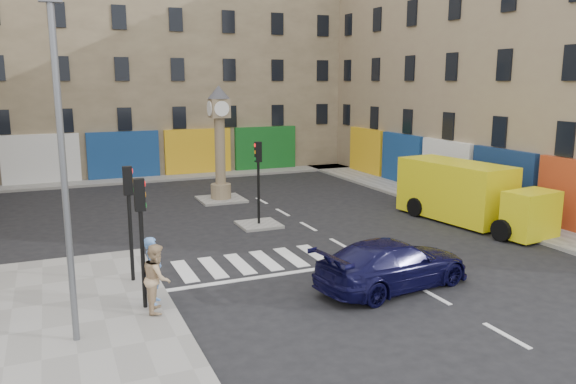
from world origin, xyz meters
TOP-DOWN VIEW (x-y plane):
  - ground at (0.00, 0.00)m, footprint 120.00×120.00m
  - sidewalk_left at (-11.00, -2.00)m, footprint 7.00×16.00m
  - sidewalk_right at (8.70, 10.00)m, footprint 2.60×30.00m
  - sidewalk_far at (-4.00, 22.20)m, footprint 32.00×2.40m
  - island_near at (-2.00, 8.00)m, footprint 1.80×1.80m
  - island_far at (-2.00, 14.00)m, footprint 2.40×2.40m
  - building_right at (15.00, 10.00)m, footprint 10.00×30.00m
  - building_far at (-4.00, 28.00)m, footprint 32.00×10.00m
  - traffic_light_left_near at (-8.30, 0.20)m, footprint 0.28×0.22m
  - traffic_light_left_far at (-8.30, 2.60)m, footprint 0.28×0.22m
  - traffic_light_island at (-2.00, 8.00)m, footprint 0.28×0.22m
  - lamp_post at (-10.20, -1.20)m, footprint 0.50×0.25m
  - clock_pillar at (-2.00, 14.00)m, footprint 1.20×1.20m
  - navy_sedan at (-0.76, -0.90)m, footprint 5.63×3.01m
  - yellow_van at (7.01, 4.78)m, footprint 3.32×7.75m
  - pedestrian_blue at (-8.00, 0.43)m, footprint 0.71×0.84m
  - pedestrian_tan at (-8.00, -0.18)m, footprint 0.89×1.06m

SIDE VIEW (x-z plane):
  - ground at x=0.00m, z-range 0.00..0.00m
  - island_near at x=-2.00m, z-range 0.00..0.12m
  - island_far at x=-2.00m, z-range 0.00..0.12m
  - sidewalk_left at x=-11.00m, z-range 0.00..0.15m
  - sidewalk_right at x=8.70m, z-range 0.00..0.15m
  - sidewalk_far at x=-4.00m, z-range 0.00..0.15m
  - navy_sedan at x=-0.76m, z-range 0.00..1.55m
  - pedestrian_tan at x=-8.00m, z-range 0.15..2.07m
  - pedestrian_blue at x=-8.00m, z-range 0.15..2.11m
  - yellow_van at x=7.01m, z-range -0.01..2.73m
  - traffic_light_island at x=-2.00m, z-range 0.74..4.44m
  - traffic_light_left_near at x=-8.30m, z-range 0.77..4.47m
  - traffic_light_left_far at x=-8.30m, z-range 0.77..4.47m
  - clock_pillar at x=-2.00m, z-range 0.50..6.60m
  - lamp_post at x=-10.20m, z-range 0.64..8.94m
  - building_right at x=15.00m, z-range 0.00..16.00m
  - building_far at x=-4.00m, z-range 0.00..17.00m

